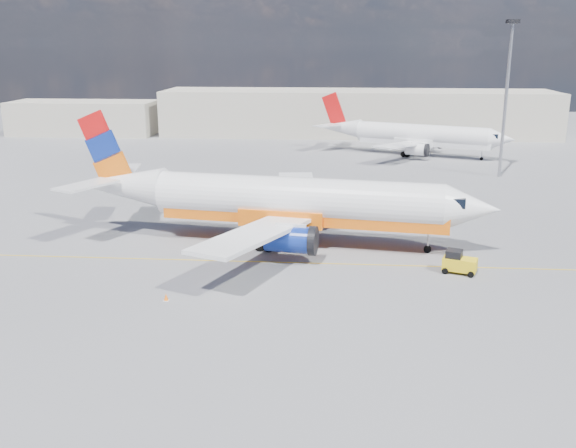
# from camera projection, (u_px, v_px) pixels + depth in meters

# --- Properties ---
(ground) EXTENTS (240.00, 240.00, 0.00)m
(ground) POSITION_uv_depth(u_px,v_px,m) (311.00, 277.00, 46.04)
(ground) COLOR #5C5C61
(ground) RESTS_ON ground
(taxi_line) EXTENTS (70.00, 0.15, 0.01)m
(taxi_line) POSITION_uv_depth(u_px,v_px,m) (313.00, 263.00, 48.92)
(taxi_line) COLOR gold
(taxi_line) RESTS_ON ground
(terminal_main) EXTENTS (70.00, 14.00, 8.00)m
(terminal_main) POSITION_uv_depth(u_px,v_px,m) (357.00, 113.00, 116.53)
(terminal_main) COLOR beige
(terminal_main) RESTS_ON ground
(terminal_annex) EXTENTS (26.00, 10.00, 6.00)m
(terminal_annex) POSITION_uv_depth(u_px,v_px,m) (84.00, 118.00, 117.71)
(terminal_annex) COLOR beige
(terminal_annex) RESTS_ON ground
(main_jet) EXTENTS (35.76, 27.91, 10.81)m
(main_jet) POSITION_uv_depth(u_px,v_px,m) (284.00, 201.00, 52.94)
(main_jet) COLOR white
(main_jet) RESTS_ON ground
(second_jet) EXTENTS (29.16, 22.03, 8.93)m
(second_jet) POSITION_uv_depth(u_px,v_px,m) (416.00, 135.00, 95.23)
(second_jet) COLOR white
(second_jet) RESTS_ON ground
(gse_tug) EXTENTS (2.67, 2.14, 1.70)m
(gse_tug) POSITION_uv_depth(u_px,v_px,m) (459.00, 262.00, 46.67)
(gse_tug) COLOR black
(gse_tug) RESTS_ON ground
(traffic_cone) EXTENTS (0.35, 0.35, 0.49)m
(traffic_cone) POSITION_uv_depth(u_px,v_px,m) (166.00, 297.00, 41.76)
(traffic_cone) COLOR white
(traffic_cone) RESTS_ON ground
(floodlight_mast) EXTENTS (1.38, 1.38, 18.90)m
(floodlight_mast) POSITION_uv_depth(u_px,v_px,m) (507.00, 85.00, 77.60)
(floodlight_mast) COLOR #9E9EA6
(floodlight_mast) RESTS_ON ground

